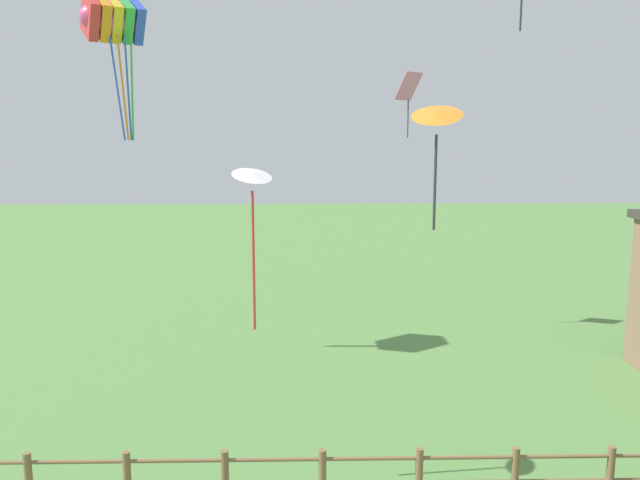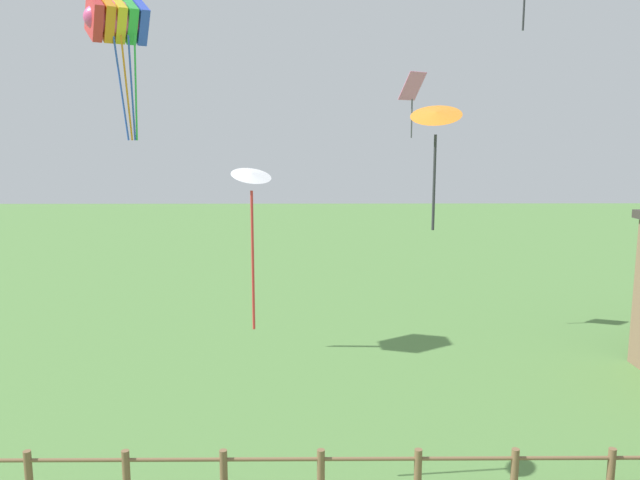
{
  "view_description": "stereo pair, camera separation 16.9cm",
  "coord_description": "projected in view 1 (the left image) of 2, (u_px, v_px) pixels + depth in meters",
  "views": [
    {
      "loc": [
        -0.27,
        -4.02,
        6.68
      ],
      "look_at": [
        0.0,
        8.33,
        4.66
      ],
      "focal_mm": 35.0,
      "sensor_mm": 36.0,
      "label": 1
    },
    {
      "loc": [
        -0.1,
        -4.03,
        6.68
      ],
      "look_at": [
        0.0,
        8.33,
        4.66
      ],
      "focal_mm": 35.0,
      "sensor_mm": 36.0,
      "label": 2
    }
  ],
  "objects": [
    {
      "name": "wooden_fence",
      "position": [
        322.0,
        477.0,
        11.19
      ],
      "size": [
        21.06,
        0.14,
        1.19
      ],
      "color": "brown",
      "rests_on": "ground_plane"
    },
    {
      "name": "kite_rainbow_parafoil",
      "position": [
        113.0,
        20.0,
        17.8
      ],
      "size": [
        2.32,
        2.17,
        4.14
      ],
      "color": "#E54C8C"
    },
    {
      "name": "kite_orange_delta",
      "position": [
        437.0,
        119.0,
        10.7
      ],
      "size": [
        1.08,
        1.04,
        2.23
      ],
      "color": "orange"
    },
    {
      "name": "kite_pink_diamond",
      "position": [
        408.0,
        92.0,
        20.74
      ],
      "size": [
        0.96,
        0.92,
        2.14
      ],
      "color": "pink"
    },
    {
      "name": "kite_white_delta",
      "position": [
        252.0,
        190.0,
        11.21
      ],
      "size": [
        0.98,
        0.96,
        3.03
      ],
      "color": "white"
    }
  ]
}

